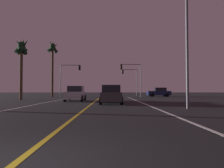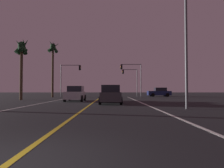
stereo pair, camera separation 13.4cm
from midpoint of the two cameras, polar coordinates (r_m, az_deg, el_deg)
The scene contains 12 objects.
lane_edge_right at distance 17.09m, azimuth 9.85°, elevation -5.86°, with size 0.16×38.97×0.01m, color silver.
lane_edge_left at distance 18.01m, azimuth -21.81°, elevation -5.55°, with size 0.16×38.97×0.01m, color silver.
lane_center_divider at distance 16.89m, azimuth -6.41°, elevation -5.92°, with size 0.16×38.97×0.01m, color gold.
car_crossing_side at distance 39.62m, azimuth 12.91°, elevation -2.26°, with size 4.30×2.02×1.70m.
car_lead_same_lane at distance 18.70m, azimuth -0.47°, elevation -3.01°, with size 2.02×4.30×1.70m.
car_oncoming at distance 23.49m, azimuth -10.28°, elevation -2.71°, with size 2.02×4.30×1.70m.
traffic_light_near_right at distance 37.07m, azimuth 5.23°, elevation 3.23°, with size 3.82×0.36×5.94m.
traffic_light_near_left at distance 37.56m, azimuth -11.70°, elevation 3.02°, with size 3.72×0.36×5.78m.
traffic_light_far_right at distance 42.53m, azimuth 4.83°, elevation 2.19°, with size 3.20×0.36×5.55m.
street_lamp_right_near at distance 14.88m, azimuth 17.97°, elevation 14.09°, with size 2.41×0.44×8.34m.
palm_tree_left_mid at distance 28.28m, azimuth -24.07°, elevation 8.47°, with size 2.20×2.33×7.79m.
palm_tree_left_far at distance 37.30m, azimuth -16.37°, elevation 8.58°, with size 2.19×2.28×9.87m.
Camera 1 is at (1.62, -3.27, 1.26)m, focal length 32.72 mm.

